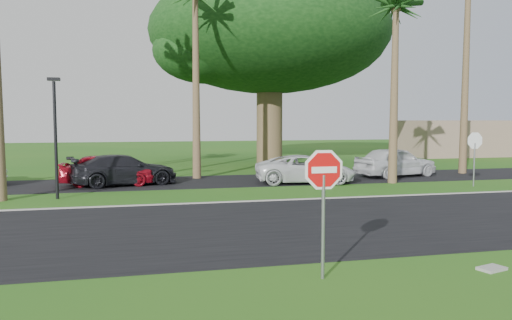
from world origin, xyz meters
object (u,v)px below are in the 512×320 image
object	(u,v)px
car_minivan	(305,169)
stop_sign_near	(324,187)
stop_sign_far	(475,148)
car_red	(109,170)
car_dark	(124,170)
car_pickup	(395,162)

from	to	relation	value
car_minivan	stop_sign_near	bearing A→B (deg)	169.57
stop_sign_near	stop_sign_far	world-z (taller)	same
car_red	car_dark	size ratio (longest dim) A/B	0.89
stop_sign_far	car_red	xyz separation A→B (m)	(-16.29, 4.13, -1.03)
stop_sign_near	car_red	world-z (taller)	stop_sign_near
stop_sign_near	car_pickup	size ratio (longest dim) A/B	0.57
stop_sign_near	car_red	bearing A→B (deg)	107.58
car_red	stop_sign_far	bearing A→B (deg)	-100.88
car_red	car_pickup	size ratio (longest dim) A/B	0.94
stop_sign_far	car_pickup	distance (m)	4.71
stop_sign_far	car_dark	distance (m)	16.13
stop_sign_far	car_minivan	xyz separation A→B (m)	(-7.13, 2.85, -1.11)
car_dark	car_minivan	bearing A→B (deg)	-112.05
stop_sign_near	car_red	xyz separation A→B (m)	(-4.79, 15.13, -1.03)
stop_sign_near	car_red	distance (m)	15.91
car_pickup	car_red	bearing A→B (deg)	76.10
car_minivan	car_pickup	distance (m)	5.76
stop_sign_far	car_red	world-z (taller)	stop_sign_far
car_dark	car_pickup	size ratio (longest dim) A/B	1.05
stop_sign_near	car_dark	world-z (taller)	stop_sign_near
car_minivan	car_pickup	xyz separation A→B (m)	(5.56, 1.48, 0.12)
car_dark	stop_sign_far	bearing A→B (deg)	-118.66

